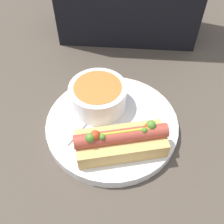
{
  "coord_description": "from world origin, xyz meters",
  "views": [
    {
      "loc": [
        0.02,
        -0.31,
        0.41
      ],
      "look_at": [
        0.0,
        0.0,
        0.05
      ],
      "focal_mm": 42.0,
      "sensor_mm": 36.0,
      "label": 1
    }
  ],
  "objects": [
    {
      "name": "ground_plane",
      "position": [
        0.0,
        0.0,
        0.0
      ],
      "size": [
        4.0,
        4.0,
        0.0
      ],
      "primitive_type": "plane",
      "color": "#4C4238"
    },
    {
      "name": "dinner_plate",
      "position": [
        0.0,
        0.0,
        0.01
      ],
      "size": [
        0.25,
        0.25,
        0.02
      ],
      "color": "white",
      "rests_on": "ground_plane"
    },
    {
      "name": "hot_dog",
      "position": [
        0.02,
        -0.06,
        0.04
      ],
      "size": [
        0.16,
        0.1,
        0.06
      ],
      "rotation": [
        0.0,
        0.0,
        0.24
      ],
      "color": "#DBAD60",
      "rests_on": "dinner_plate"
    },
    {
      "name": "soup_bowl",
      "position": [
        -0.03,
        0.04,
        0.05
      ],
      "size": [
        0.11,
        0.11,
        0.05
      ],
      "color": "white",
      "rests_on": "dinner_plate"
    },
    {
      "name": "spoon",
      "position": [
        -0.03,
        0.03,
        0.02
      ],
      "size": [
        0.08,
        0.13,
        0.01
      ],
      "rotation": [
        0.0,
        0.0,
        1.1
      ],
      "color": "#B7B7BC",
      "rests_on": "dinner_plate"
    }
  ]
}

